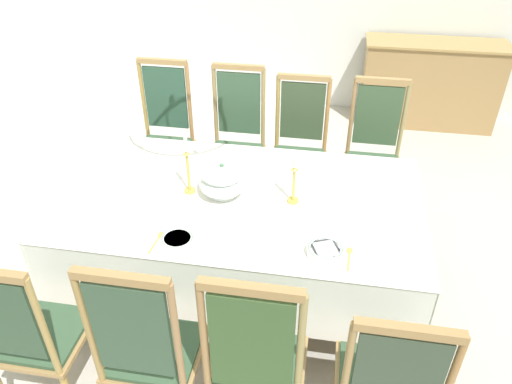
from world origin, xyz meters
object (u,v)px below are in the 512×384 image
at_px(chair_south_b, 149,348).
at_px(bowl_near_right, 325,251).
at_px(chair_south_a, 31,333).
at_px(spoon_secondary, 349,253).
at_px(chair_north_d, 374,152).
at_px(soup_tureen, 222,180).
at_px(bowl_near_left, 178,240).
at_px(sideboard, 429,84).
at_px(chair_south_c, 256,363).
at_px(spoon_primary, 159,237).
at_px(dining_table, 241,207).
at_px(chair_north_b, 237,140).
at_px(candlestick_east, 294,182).
at_px(chair_north_c, 299,147).
at_px(chair_north_a, 165,134).
at_px(candlestick_west, 188,170).

distance_m(chair_south_b, bowl_near_right, 0.99).
xyz_separation_m(chair_south_a, spoon_secondary, (1.50, 0.61, 0.21)).
distance_m(chair_north_d, soup_tureen, 1.43).
xyz_separation_m(bowl_near_left, sideboard, (1.75, 3.33, -0.34)).
relative_size(chair_south_b, chair_south_c, 0.98).
xyz_separation_m(bowl_near_left, spoon_primary, (-0.11, 0.03, -0.02)).
xyz_separation_m(dining_table, chair_south_b, (-0.24, -1.03, -0.10)).
height_order(dining_table, chair_north_b, chair_north_b).
distance_m(chair_north_d, bowl_near_left, 1.88).
height_order(candlestick_east, sideboard, candlestick_east).
height_order(chair_north_c, spoon_secondary, chair_north_c).
height_order(chair_south_c, sideboard, chair_south_c).
relative_size(dining_table, bowl_near_left, 12.46).
relative_size(chair_north_c, spoon_secondary, 6.29).
height_order(chair_south_b, bowl_near_right, chair_south_b).
relative_size(chair_north_b, soup_tureen, 4.18).
bearing_deg(chair_north_d, chair_south_b, 62.18).
height_order(dining_table, bowl_near_right, bowl_near_right).
bearing_deg(chair_north_a, chair_north_b, 179.96).
distance_m(chair_north_b, candlestick_east, 1.21).
xyz_separation_m(chair_south_c, soup_tureen, (-0.38, 1.03, 0.28)).
height_order(chair_south_a, chair_north_a, chair_north_a).
distance_m(chair_south_c, bowl_near_left, 0.77).
xyz_separation_m(bowl_near_left, bowl_near_right, (0.78, 0.04, 0.00)).
bearing_deg(chair_north_b, candlestick_west, 85.45).
xyz_separation_m(chair_north_a, candlestick_east, (1.16, -1.03, 0.31)).
relative_size(chair_south_a, chair_north_b, 0.94).
bearing_deg(chair_north_b, bowl_near_right, 117.54).
relative_size(chair_north_a, bowl_near_right, 6.20).
bearing_deg(spoon_primary, sideboard, 65.44).
xyz_separation_m(chair_north_a, chair_south_c, (1.11, -2.06, 0.01)).
height_order(candlestick_west, spoon_primary, candlestick_west).
height_order(chair_south_a, chair_north_d, chair_north_d).
bearing_deg(spoon_primary, candlestick_east, 38.86).
bearing_deg(sideboard, bowl_near_right, 73.56).
height_order(bowl_near_right, sideboard, sideboard).
distance_m(spoon_primary, sideboard, 3.80).
relative_size(dining_table, candlestick_west, 5.61).
bearing_deg(chair_south_a, chair_north_b, 73.60).
bearing_deg(bowl_near_right, chair_north_c, 100.13).
bearing_deg(spoon_secondary, chair_south_a, -155.45).
height_order(chair_south_a, chair_south_b, chair_south_b).
relative_size(chair_south_b, bowl_near_right, 6.19).
xyz_separation_m(chair_south_b, spoon_primary, (-0.13, 0.57, 0.18)).
distance_m(chair_south_a, spoon_primary, 0.77).
distance_m(chair_north_c, soup_tureen, 1.13).
bearing_deg(chair_south_a, dining_table, 50.63).
bearing_deg(chair_south_a, chair_south_b, -0.41).
distance_m(dining_table, spoon_secondary, 0.78).
height_order(chair_north_b, sideboard, chair_north_b).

